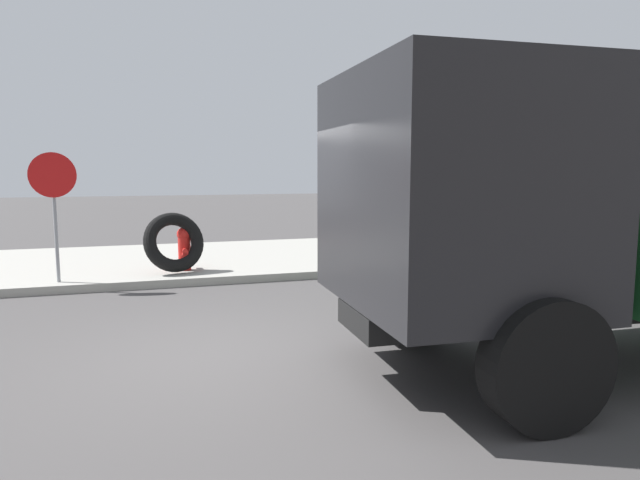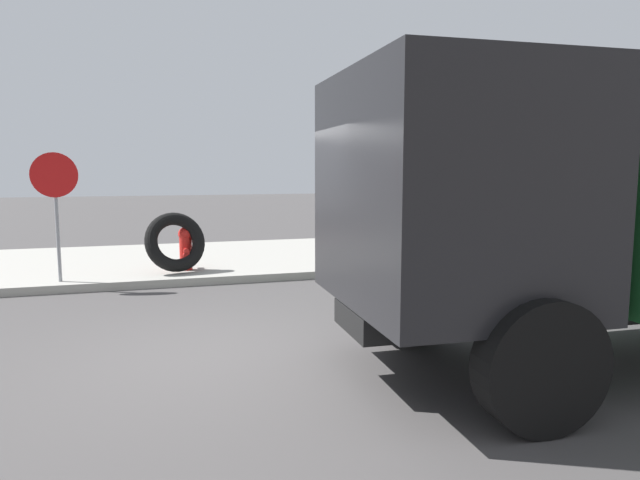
% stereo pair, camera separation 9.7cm
% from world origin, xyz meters
% --- Properties ---
extents(ground_plane, '(80.00, 80.00, 0.00)m').
position_xyz_m(ground_plane, '(0.00, 0.00, 0.00)').
color(ground_plane, '#423F3F').
extents(sidewalk_curb, '(36.00, 5.00, 0.15)m').
position_xyz_m(sidewalk_curb, '(0.00, 6.50, 0.07)').
color(sidewalk_curb, '#99968E').
rests_on(sidewalk_curb, ground).
extents(fire_hydrant, '(0.27, 0.61, 0.83)m').
position_xyz_m(fire_hydrant, '(-0.17, 4.90, 0.59)').
color(fire_hydrant, red).
rests_on(fire_hydrant, sidewalk_curb).
extents(loose_tire, '(1.25, 0.86, 1.16)m').
position_xyz_m(loose_tire, '(-0.37, 4.68, 0.73)').
color(loose_tire, black).
rests_on(loose_tire, sidewalk_curb).
extents(stop_sign, '(0.76, 0.08, 2.22)m').
position_xyz_m(stop_sign, '(-2.33, 4.34, 1.69)').
color(stop_sign, gray).
rests_on(stop_sign, sidewalk_curb).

